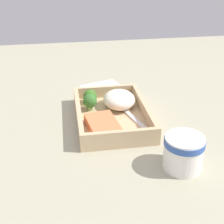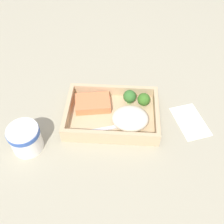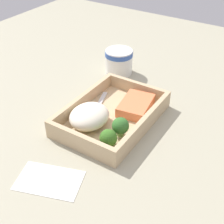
% 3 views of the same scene
% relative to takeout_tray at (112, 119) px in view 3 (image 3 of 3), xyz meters
% --- Properties ---
extents(ground_plane, '(1.60, 1.60, 0.02)m').
position_rel_takeout_tray_xyz_m(ground_plane, '(0.00, 0.00, -0.02)').
color(ground_plane, '#A19B82').
extents(takeout_tray, '(0.27, 0.19, 0.01)m').
position_rel_takeout_tray_xyz_m(takeout_tray, '(0.00, 0.00, 0.00)').
color(takeout_tray, tan).
rests_on(takeout_tray, ground_plane).
extents(tray_rim, '(0.27, 0.19, 0.03)m').
position_rel_takeout_tray_xyz_m(tray_rim, '(0.00, 0.00, 0.02)').
color(tray_rim, tan).
rests_on(tray_rim, takeout_tray).
extents(salmon_fillet, '(0.12, 0.09, 0.02)m').
position_rel_takeout_tray_xyz_m(salmon_fillet, '(-0.06, 0.03, 0.02)').
color(salmon_fillet, '#EF7949').
rests_on(salmon_fillet, takeout_tray).
extents(mashed_potatoes, '(0.10, 0.09, 0.05)m').
position_rel_takeout_tray_xyz_m(mashed_potatoes, '(0.05, -0.03, 0.03)').
color(mashed_potatoes, '#EDE1C7').
rests_on(mashed_potatoes, takeout_tray).
extents(broccoli_floret_1, '(0.04, 0.04, 0.04)m').
position_rel_takeout_tray_xyz_m(broccoli_floret_1, '(0.09, 0.05, 0.03)').
color(broccoli_floret_1, '#7D9B53').
rests_on(broccoli_floret_1, takeout_tray).
extents(broccoli_floret_2, '(0.04, 0.04, 0.05)m').
position_rel_takeout_tray_xyz_m(broccoli_floret_2, '(0.05, 0.05, 0.03)').
color(broccoli_floret_2, '#7A9F58').
rests_on(broccoli_floret_2, takeout_tray).
extents(fork, '(0.16, 0.06, 0.00)m').
position_rel_takeout_tray_xyz_m(fork, '(0.00, -0.05, 0.01)').
color(fork, silver).
rests_on(fork, takeout_tray).
extents(paper_cup, '(0.09, 0.09, 0.08)m').
position_rel_takeout_tray_xyz_m(paper_cup, '(-0.22, -0.12, 0.04)').
color(paper_cup, white).
rests_on(paper_cup, ground_plane).
extents(receipt_slip, '(0.12, 0.15, 0.00)m').
position_rel_takeout_tray_xyz_m(receipt_slip, '(0.24, -0.00, -0.00)').
color(receipt_slip, white).
rests_on(receipt_slip, ground_plane).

